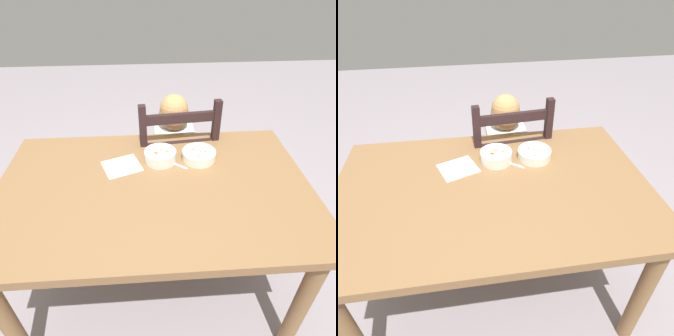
% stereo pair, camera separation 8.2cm
% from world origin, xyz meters
% --- Properties ---
extents(ground_plane, '(8.00, 8.00, 0.00)m').
position_xyz_m(ground_plane, '(0.00, 0.00, 0.00)').
color(ground_plane, gray).
extents(dining_table, '(1.36, 0.87, 0.74)m').
position_xyz_m(dining_table, '(0.00, 0.00, 0.64)').
color(dining_table, olive).
rests_on(dining_table, ground).
extents(dining_chair, '(0.46, 0.46, 0.96)m').
position_xyz_m(dining_chair, '(0.14, 0.48, 0.45)').
color(dining_chair, '#2D1C1E').
rests_on(dining_chair, ground).
extents(child_figure, '(0.32, 0.31, 0.94)m').
position_xyz_m(child_figure, '(0.13, 0.48, 0.62)').
color(child_figure, white).
rests_on(child_figure, ground).
extents(bowl_of_peas, '(0.16, 0.16, 0.05)m').
position_xyz_m(bowl_of_peas, '(0.22, 0.19, 0.76)').
color(bowl_of_peas, white).
rests_on(bowl_of_peas, dining_table).
extents(bowl_of_carrots, '(0.15, 0.15, 0.06)m').
position_xyz_m(bowl_of_carrots, '(0.04, 0.19, 0.77)').
color(bowl_of_carrots, white).
rests_on(bowl_of_carrots, dining_table).
extents(spoon, '(0.12, 0.10, 0.01)m').
position_xyz_m(spoon, '(0.08, 0.17, 0.75)').
color(spoon, silver).
rests_on(spoon, dining_table).
extents(paper_napkin, '(0.21, 0.20, 0.00)m').
position_xyz_m(paper_napkin, '(-0.15, 0.15, 0.74)').
color(paper_napkin, white).
rests_on(paper_napkin, dining_table).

